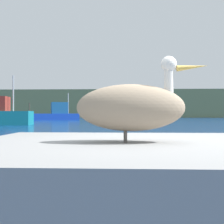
% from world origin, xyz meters
% --- Properties ---
extents(ground_plane, '(260.00, 260.00, 0.00)m').
position_xyz_m(ground_plane, '(0.00, 0.00, 0.00)').
color(ground_plane, navy).
extents(hillside_backdrop, '(140.00, 16.87, 6.02)m').
position_xyz_m(hillside_backdrop, '(0.00, 68.42, 3.01)').
color(hillside_backdrop, '#6B7A51').
rests_on(hillside_backdrop, ground).
extents(pier_dock, '(3.22, 2.80, 0.72)m').
position_xyz_m(pier_dock, '(-0.53, -0.38, 0.36)').
color(pier_dock, gray).
rests_on(pier_dock, ground).
extents(pelican, '(1.28, 0.49, 0.83)m').
position_xyz_m(pelican, '(-0.52, -0.38, 1.07)').
color(pelican, gray).
rests_on(pelican, pier_dock).
extents(fishing_boat_blue, '(7.62, 4.49, 3.85)m').
position_xyz_m(fishing_boat_blue, '(-10.72, 39.18, 0.87)').
color(fishing_boat_blue, blue).
rests_on(fishing_boat_blue, ground).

